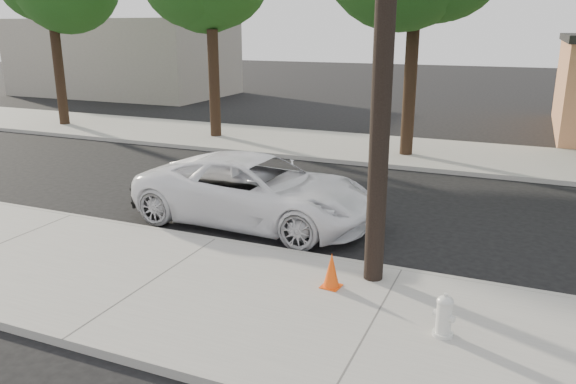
# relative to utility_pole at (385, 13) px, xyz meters

# --- Properties ---
(ground) EXTENTS (120.00, 120.00, 0.00)m
(ground) POSITION_rel_utility_pole_xyz_m (-3.60, 2.70, -4.70)
(ground) COLOR black
(ground) RESTS_ON ground
(near_sidewalk) EXTENTS (90.00, 4.40, 0.15)m
(near_sidewalk) POSITION_rel_utility_pole_xyz_m (-3.60, -1.60, -4.62)
(near_sidewalk) COLOR gray
(near_sidewalk) RESTS_ON ground
(far_sidewalk) EXTENTS (90.00, 5.00, 0.15)m
(far_sidewalk) POSITION_rel_utility_pole_xyz_m (-3.60, 11.20, -4.62)
(far_sidewalk) COLOR gray
(far_sidewalk) RESTS_ON ground
(curb_near) EXTENTS (90.00, 0.12, 0.16)m
(curb_near) POSITION_rel_utility_pole_xyz_m (-3.60, 0.60, -4.62)
(curb_near) COLOR #9E9B93
(curb_near) RESTS_ON ground
(building_far) EXTENTS (14.00, 8.00, 5.00)m
(building_far) POSITION_rel_utility_pole_xyz_m (-23.60, 22.70, -2.20)
(building_far) COLOR gray
(building_far) RESTS_ON ground
(utility_pole) EXTENTS (1.40, 0.34, 9.00)m
(utility_pole) POSITION_rel_utility_pole_xyz_m (0.00, 0.00, 0.00)
(utility_pole) COLOR black
(utility_pole) RESTS_ON near_sidewalk
(police_cruiser) EXTENTS (5.86, 2.88, 1.60)m
(police_cruiser) POSITION_rel_utility_pole_xyz_m (-3.45, 2.25, -3.90)
(police_cruiser) COLOR white
(police_cruiser) RESTS_ON ground
(fire_hydrant) EXTENTS (0.34, 0.31, 0.63)m
(fire_hydrant) POSITION_rel_utility_pole_xyz_m (1.45, -1.52, -4.24)
(fire_hydrant) COLOR silver
(fire_hydrant) RESTS_ON near_sidewalk
(traffic_cone) EXTENTS (0.36, 0.36, 0.63)m
(traffic_cone) POSITION_rel_utility_pole_xyz_m (-0.58, -0.64, -4.24)
(traffic_cone) COLOR #FF4E0D
(traffic_cone) RESTS_ON near_sidewalk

